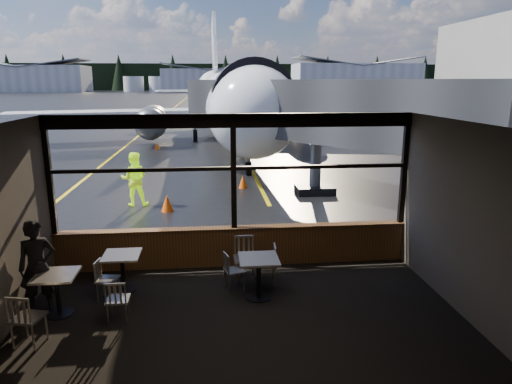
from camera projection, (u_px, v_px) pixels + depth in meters
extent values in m
plane|color=black|center=(210.00, 96.00, 126.61)|extent=(520.00, 520.00, 0.00)
cube|color=black|center=(245.00, 333.00, 7.75)|extent=(8.00, 6.00, 0.01)
cube|color=#38332D|center=(244.00, 127.00, 6.93)|extent=(8.00, 6.00, 0.04)
cube|color=#4D453E|center=(479.00, 228.00, 7.74)|extent=(0.04, 6.00, 3.50)
cube|color=#4D453E|center=(268.00, 338.00, 4.44)|extent=(8.00, 0.04, 3.50)
cube|color=#503018|center=(234.00, 247.00, 10.55)|extent=(8.00, 0.28, 0.90)
cube|color=black|center=(233.00, 121.00, 9.86)|extent=(8.00, 0.18, 0.30)
cube|color=black|center=(49.00, 176.00, 9.74)|extent=(0.12, 0.12, 2.60)
cube|color=black|center=(234.00, 173.00, 10.13)|extent=(0.12, 0.12, 2.60)
cube|color=black|center=(404.00, 169.00, 10.53)|extent=(0.12, 0.12, 2.60)
cube|color=black|center=(234.00, 168.00, 10.11)|extent=(8.00, 0.10, 0.08)
imported|color=black|center=(37.00, 267.00, 8.31)|extent=(0.75, 0.62, 1.76)
imported|color=#BFF219|center=(134.00, 179.00, 15.60)|extent=(0.91, 0.72, 1.84)
cone|color=#DA4506|center=(243.00, 182.00, 18.26)|extent=(0.37, 0.37, 0.51)
cone|color=orange|center=(157.00, 146.00, 28.74)|extent=(0.32, 0.32, 0.45)
cylinder|color=silver|center=(134.00, 84.00, 182.81)|extent=(8.00, 8.00, 6.00)
cylinder|color=silver|center=(159.00, 84.00, 183.81)|extent=(8.00, 8.00, 6.00)
cylinder|color=silver|center=(184.00, 84.00, 184.81)|extent=(8.00, 8.00, 6.00)
cube|color=black|center=(208.00, 77.00, 212.16)|extent=(360.00, 3.00, 12.00)
cone|color=#DF6107|center=(167.00, 203.00, 15.00)|extent=(0.40, 0.40, 0.56)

